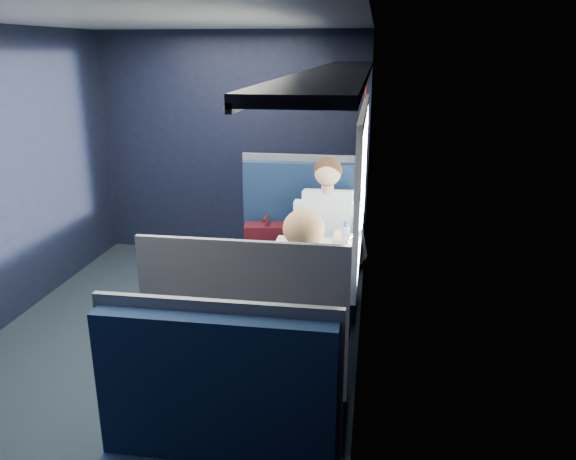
# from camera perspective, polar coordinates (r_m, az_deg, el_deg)

# --- Properties ---
(ground) EXTENTS (2.80, 4.20, 0.01)m
(ground) POSITION_cam_1_polar(r_m,az_deg,el_deg) (4.39, -11.93, -11.39)
(ground) COLOR black
(room_shell) EXTENTS (3.00, 4.40, 2.40)m
(room_shell) POSITION_cam_1_polar(r_m,az_deg,el_deg) (3.89, -13.01, 8.03)
(room_shell) COLOR black
(room_shell) RESTS_ON ground
(table) EXTENTS (0.62, 1.00, 0.74)m
(table) POSITION_cam_1_polar(r_m,az_deg,el_deg) (3.87, 1.95, -4.14)
(table) COLOR #54565E
(table) RESTS_ON ground
(seat_bay_near) EXTENTS (1.04, 0.62, 1.26)m
(seat_bay_near) POSITION_cam_1_polar(r_m,az_deg,el_deg) (4.79, 0.84, -2.78)
(seat_bay_near) COLOR #0B1934
(seat_bay_near) RESTS_ON ground
(seat_bay_far) EXTENTS (1.04, 0.62, 1.26)m
(seat_bay_far) POSITION_cam_1_polar(r_m,az_deg,el_deg) (3.23, -3.32, -13.84)
(seat_bay_far) COLOR #0B1934
(seat_bay_far) RESTS_ON ground
(seat_row_front) EXTENTS (1.04, 0.51, 1.16)m
(seat_row_front) POSITION_cam_1_polar(r_m,az_deg,el_deg) (5.65, 2.26, 0.36)
(seat_row_front) COLOR #0B1934
(seat_row_front) RESTS_ON ground
(man) EXTENTS (0.53, 0.56, 1.32)m
(man) POSITION_cam_1_polar(r_m,az_deg,el_deg) (4.50, 3.87, -0.21)
(man) COLOR black
(man) RESTS_ON ground
(woman) EXTENTS (0.53, 0.56, 1.32)m
(woman) POSITION_cam_1_polar(r_m,az_deg,el_deg) (3.19, 1.64, -7.85)
(woman) COLOR black
(woman) RESTS_ON ground
(papers) EXTENTS (0.68, 0.86, 0.01)m
(papers) POSITION_cam_1_polar(r_m,az_deg,el_deg) (3.82, 1.83, -3.14)
(papers) COLOR white
(papers) RESTS_ON table
(laptop) EXTENTS (0.31, 0.35, 0.22)m
(laptop) POSITION_cam_1_polar(r_m,az_deg,el_deg) (3.73, 6.11, -2.78)
(laptop) COLOR silver
(laptop) RESTS_ON table
(bottle_small) EXTENTS (0.06, 0.06, 0.20)m
(bottle_small) POSITION_cam_1_polar(r_m,az_deg,el_deg) (4.06, 5.85, -0.66)
(bottle_small) COLOR silver
(bottle_small) RESTS_ON table
(cup) EXTENTS (0.06, 0.06, 0.08)m
(cup) POSITION_cam_1_polar(r_m,az_deg,el_deg) (4.14, 6.65, -1.00)
(cup) COLOR white
(cup) RESTS_ON table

